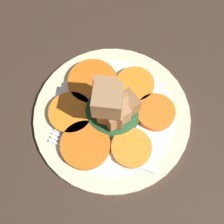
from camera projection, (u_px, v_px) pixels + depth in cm
name	position (u px, v px, depth cm)	size (l,w,h in cm)	color
table_slab	(112.00, 119.00, 54.08)	(120.00, 120.00, 2.00)	#38281E
plate	(112.00, 116.00, 52.68)	(26.36, 26.36, 1.05)	beige
carrot_slice_0	(135.00, 85.00, 53.62)	(6.60, 6.60, 1.25)	orange
carrot_slice_1	(93.00, 82.00, 53.82)	(8.57, 8.57, 1.25)	orange
carrot_slice_2	(71.00, 113.00, 51.56)	(7.30, 7.30, 1.25)	orange
carrot_slice_3	(85.00, 145.00, 49.41)	(7.95, 7.95, 1.25)	orange
carrot_slice_4	(131.00, 148.00, 49.22)	(6.45, 6.45, 1.25)	orange
carrot_slice_5	(155.00, 112.00, 51.61)	(6.49, 6.49, 1.25)	orange
center_pile	(112.00, 107.00, 48.42)	(9.42, 8.47, 10.30)	#1E4723
fork	(100.00, 151.00, 49.44)	(17.70, 4.24, 0.40)	silver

